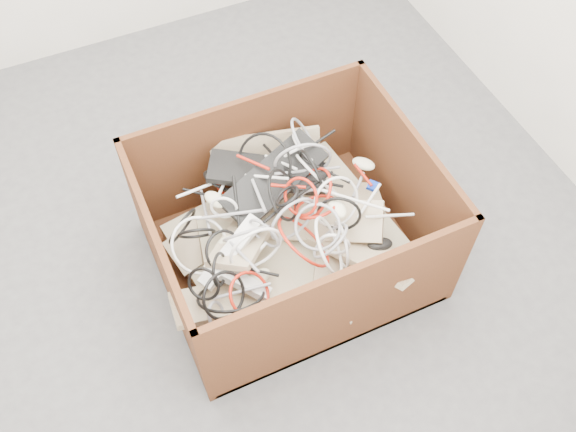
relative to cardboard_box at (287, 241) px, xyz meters
name	(u,v)px	position (x,y,z in m)	size (l,w,h in m)	color
ground	(244,228)	(-0.10, 0.23, -0.15)	(3.00, 3.00, 0.00)	#48484A
cardboard_box	(287,241)	(0.00, 0.00, 0.00)	(1.06, 0.88, 0.57)	#391F0E
keyboard_pile	(286,218)	(0.01, 0.02, 0.13)	(1.02, 0.93, 0.36)	tan
mice_scatter	(298,222)	(0.02, -0.05, 0.20)	(0.78, 0.47, 0.21)	beige
power_strip_left	(231,252)	(-0.26, -0.09, 0.22)	(0.31, 0.06, 0.04)	silver
power_strip_right	(237,280)	(-0.28, -0.18, 0.18)	(0.26, 0.05, 0.04)	silver
vga_plug	(373,186)	(0.36, -0.02, 0.20)	(0.04, 0.04, 0.02)	#0B2AAA
cable_tangle	(281,214)	(-0.04, -0.03, 0.25)	(0.97, 0.76, 0.39)	gray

